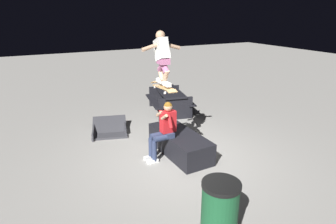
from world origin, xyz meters
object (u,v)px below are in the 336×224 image
Objects in this scene: person_sitting_on_ledge at (164,128)px; kicker_ramp at (110,130)px; skateboard at (163,87)px; skater_airborne at (162,55)px; picnic_table_back at (170,98)px; trash_bin at (220,211)px; ledge_box_main at (180,143)px.

person_sitting_on_ledge is 2.31m from kicker_ramp.
person_sitting_on_ledge is 0.94m from skateboard.
skater_airborne reaches higher than kicker_ramp.
kicker_ramp is at bearing 108.37° from picnic_table_back.
picnic_table_back is at bearing -20.08° from trash_bin.
kicker_ramp is at bearing 19.36° from skateboard.
person_sitting_on_ledge is at bearing -8.34° from trash_bin.
person_sitting_on_ledge reaches higher than kicker_ramp.
picnic_table_back is (0.77, -2.33, 0.43)m from kicker_ramp.
kicker_ramp is (1.99, 0.72, -2.32)m from skater_airborne.
ledge_box_main is 1.40× the size of kicker_ramp.
trash_bin reaches higher than kicker_ramp.
skateboard reaches higher than person_sitting_on_ledge.
person_sitting_on_ledge is (-0.03, 0.44, 0.50)m from ledge_box_main.
skateboard is at bearing 89.22° from ledge_box_main.
person_sitting_on_ledge is 1.21× the size of skater_airborne.
person_sitting_on_ledge reaches higher than picnic_table_back.
skateboard reaches higher than picnic_table_back.
skateboard reaches higher than trash_bin.
ledge_box_main is at bearing -98.36° from skater_airborne.
ledge_box_main is at bearing -85.77° from person_sitting_on_ledge.
picnic_table_back is 2.03× the size of trash_bin.
person_sitting_on_ledge is 1.63m from skater_airborne.
picnic_table_back is (2.76, -1.61, -1.89)m from skater_airborne.
person_sitting_on_ledge is at bearing 94.23° from ledge_box_main.
skater_airborne is 3.14m from kicker_ramp.
skateboard is 1.07× the size of trash_bin.
picnic_table_back is at bearing -29.63° from person_sitting_on_ledge.
skateboard is 2.72m from kicker_ramp.
person_sitting_on_ledge is 0.70× the size of picnic_table_back.
person_sitting_on_ledge is at bearing 170.76° from skater_airborne.
person_sitting_on_ledge is 1.02× the size of kicker_ramp.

